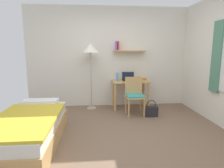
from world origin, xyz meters
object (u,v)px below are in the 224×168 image
water_bottle (117,77)px  book_stack (143,79)px  standing_lamp (90,51)px  laptop (128,78)px  desk (130,86)px  handbag (151,111)px  bed (28,130)px  desk_chair (135,94)px

water_bottle → book_stack: (0.66, 0.03, -0.06)m
standing_lamp → laptop: size_ratio=5.15×
desk → handbag: 0.90m
desk → handbag: size_ratio=2.40×
bed → desk_chair: desk_chair is taller
desk → handbag: desk is taller
desk → standing_lamp: size_ratio=0.56×
laptop → book_stack: size_ratio=1.36×
bed → desk: bearing=42.3°
desk_chair → handbag: size_ratio=2.26×
desk_chair → water_bottle: (-0.35, 0.47, 0.34)m
water_bottle → book_stack: 0.66m
desk_chair → handbag: 0.53m
water_bottle → standing_lamp: bearing=175.8°
standing_lamp → water_bottle: standing_lamp is taller
bed → handbag: size_ratio=4.87×
bed → handbag: bed is taller
standing_lamp → water_bottle: size_ratio=7.84×
standing_lamp → handbag: (1.36, -0.71, -1.33)m
book_stack → desk_chair: bearing=-121.4°
bed → standing_lamp: (0.95, 1.79, 1.22)m
bed → handbag: bearing=25.1°
desk_chair → bed: bearing=-147.0°
bed → laptop: 2.71m
bed → book_stack: bearing=38.0°
standing_lamp → laptop: standing_lamp is taller
desk_chair → water_bottle: size_ratio=4.11×
laptop → handbag: bearing=-62.1°
standing_lamp → water_bottle: 0.92m
water_bottle → bed: bearing=-132.8°
water_bottle → handbag: water_bottle is taller
bed → desk_chair: (1.97, 1.28, 0.24)m
book_stack → desk: bearing=179.3°
bed → water_bottle: water_bottle is taller
standing_lamp → book_stack: bearing=-0.7°
laptop → water_bottle: 0.32m
standing_lamp → bed: bearing=-118.0°
bed → standing_lamp: 2.37m
desk → laptop: (-0.04, 0.06, 0.20)m
desk → standing_lamp: bearing=179.3°
standing_lamp → handbag: standing_lamp is taller
desk_chair → handbag: (0.35, -0.19, -0.35)m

